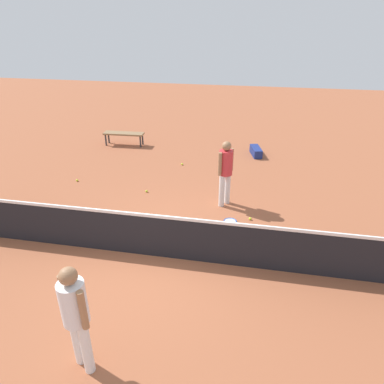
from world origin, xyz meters
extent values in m
plane|color=#9E5638|center=(0.00, 0.00, 0.00)|extent=(40.00, 40.00, 0.00)
cube|color=black|center=(0.00, 0.00, 0.46)|extent=(10.00, 0.02, 0.91)
cube|color=white|center=(0.00, 0.00, 0.94)|extent=(10.00, 0.04, 0.06)
cylinder|color=white|center=(-1.28, -2.54, 0.42)|extent=(0.19, 0.19, 0.85)
cylinder|color=white|center=(-1.16, -2.36, 0.42)|extent=(0.19, 0.19, 0.85)
cylinder|color=red|center=(-1.22, -2.45, 1.16)|extent=(0.47, 0.47, 0.62)
cylinder|color=#9E704C|center=(-1.34, -2.62, 1.18)|extent=(0.13, 0.13, 0.58)
cylinder|color=#9E704C|center=(-1.09, -2.27, 1.18)|extent=(0.13, 0.13, 0.58)
sphere|color=#9E704C|center=(-1.22, -2.45, 1.58)|extent=(0.32, 0.32, 0.23)
cylinder|color=white|center=(0.26, 2.54, 0.42)|extent=(0.19, 0.19, 0.85)
cylinder|color=white|center=(0.07, 2.65, 0.42)|extent=(0.19, 0.19, 0.85)
cylinder|color=white|center=(0.17, 2.60, 1.16)|extent=(0.47, 0.47, 0.62)
cylinder|color=#9E704C|center=(0.35, 2.49, 1.18)|extent=(0.12, 0.12, 0.58)
cylinder|color=#9E704C|center=(-0.02, 2.70, 1.18)|extent=(0.12, 0.12, 0.58)
sphere|color=#9E704C|center=(0.17, 2.60, 1.58)|extent=(0.31, 0.31, 0.23)
torus|color=blue|center=(-1.46, -1.61, 0.01)|extent=(0.36, 0.36, 0.02)
cylinder|color=silver|center=(-1.46, -1.61, 0.01)|extent=(0.30, 0.30, 0.00)
cylinder|color=black|center=(-1.50, -1.33, 0.02)|extent=(0.07, 0.28, 0.03)
sphere|color=#C6E033|center=(3.20, -3.03, 0.03)|extent=(0.07, 0.07, 0.07)
sphere|color=#C6E033|center=(-0.98, -4.65, 0.03)|extent=(0.07, 0.07, 0.07)
sphere|color=#C6E033|center=(0.79, -0.99, 0.03)|extent=(0.07, 0.07, 0.07)
sphere|color=#C6E033|center=(0.42, -4.86, 0.03)|extent=(0.07, 0.07, 0.07)
sphere|color=#C6E033|center=(0.97, -2.73, 0.03)|extent=(0.07, 0.07, 0.07)
sphere|color=#C6E033|center=(-1.92, -1.78, 0.03)|extent=(0.07, 0.07, 0.07)
cube|color=olive|center=(2.99, -6.40, 0.45)|extent=(1.52, 0.46, 0.06)
cylinder|color=#333338|center=(2.32, -6.58, 0.21)|extent=(0.06, 0.06, 0.42)
cylinder|color=#333338|center=(3.66, -6.52, 0.21)|extent=(0.06, 0.06, 0.42)
cylinder|color=#333338|center=(2.31, -6.28, 0.21)|extent=(0.06, 0.06, 0.42)
cylinder|color=#333338|center=(3.65, -6.22, 0.21)|extent=(0.06, 0.06, 0.42)
cube|color=navy|center=(-1.92, -6.25, 0.14)|extent=(0.47, 0.84, 0.28)
cylinder|color=black|center=(-1.83, -6.58, 0.14)|extent=(0.28, 0.16, 0.27)
camera|label=1|loc=(-1.91, 5.54, 4.36)|focal=32.74mm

